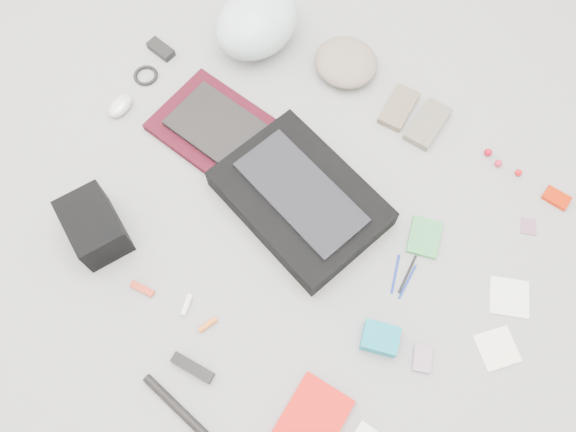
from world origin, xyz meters
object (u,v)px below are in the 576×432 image
Objects in this scene: laptop at (215,125)px; camera_bag at (94,226)px; bike_helmet at (257,23)px; book_red at (310,424)px; messenger_bag at (300,199)px; accordion_wallet at (380,338)px.

laptop is 1.39× the size of camera_bag.
bike_helmet is 1.38× the size of book_red.
camera_bag reaches higher than laptop.
messenger_bag is 1.55× the size of bike_helmet.
bike_helmet is 1.16m from accordion_wallet.
book_red is at bearing -39.65° from messenger_bag.
laptop is 0.52m from camera_bag.
messenger_bag is at bearing 132.58° from accordion_wallet.
laptop is 0.88m from accordion_wallet.
bike_helmet is at bearing 109.07° from laptop.
accordion_wallet is at bearing -15.99° from laptop.
camera_bag is 0.89× the size of book_red.
messenger_bag is 0.49m from accordion_wallet.
book_red is (0.86, -0.10, -0.06)m from camera_bag.
accordion_wallet is (0.04, 0.31, 0.01)m from book_red.
accordion_wallet reaches higher than laptop.
laptop is at bearing -68.04° from bike_helmet.
camera_bag is (0.04, -0.90, -0.03)m from bike_helmet.
camera_bag is at bearing -80.97° from bike_helmet.
laptop is 0.99m from book_red.
messenger_bag is 2.41× the size of camera_bag.
accordion_wallet is (0.90, 0.21, -0.04)m from camera_bag.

